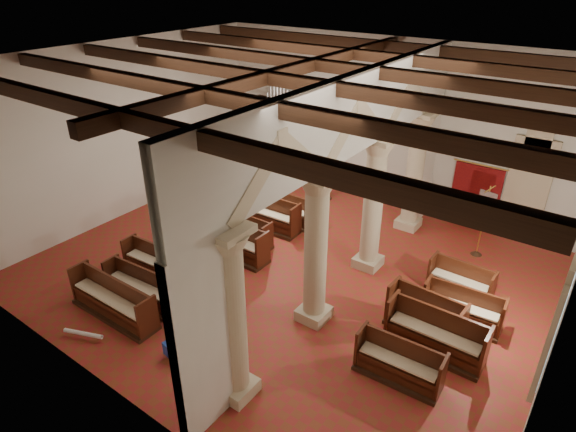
{
  "coord_description": "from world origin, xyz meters",
  "views": [
    {
      "loc": [
        6.98,
        -9.82,
        8.15
      ],
      "look_at": [
        -0.46,
        0.5,
        1.44
      ],
      "focal_mm": 30.0,
      "sensor_mm": 36.0,
      "label": 1
    }
  ],
  "objects_px": {
    "pipe_organ": "(279,146)",
    "processional_banner": "(481,232)",
    "nave_pew_0": "(114,304)",
    "lectern": "(324,188)",
    "aisle_pew_0": "(398,367)"
  },
  "relations": [
    {
      "from": "nave_pew_0",
      "to": "pipe_organ",
      "type": "bearing_deg",
      "value": 101.12
    },
    {
      "from": "nave_pew_0",
      "to": "aisle_pew_0",
      "type": "relative_size",
      "value": 1.42
    },
    {
      "from": "lectern",
      "to": "aisle_pew_0",
      "type": "height_order",
      "value": "lectern"
    },
    {
      "from": "pipe_organ",
      "to": "processional_banner",
      "type": "xyz_separation_m",
      "value": [
        8.79,
        -1.42,
        -0.58
      ]
    },
    {
      "from": "nave_pew_0",
      "to": "processional_banner",
      "type": "bearing_deg",
      "value": 51.08
    },
    {
      "from": "processional_banner",
      "to": "nave_pew_0",
      "type": "relative_size",
      "value": 0.85
    },
    {
      "from": "pipe_organ",
      "to": "processional_banner",
      "type": "relative_size",
      "value": 1.87
    },
    {
      "from": "lectern",
      "to": "nave_pew_0",
      "type": "xyz_separation_m",
      "value": [
        -0.74,
        -9.04,
        -0.13
      ]
    },
    {
      "from": "lectern",
      "to": "nave_pew_0",
      "type": "bearing_deg",
      "value": -87.74
    },
    {
      "from": "pipe_organ",
      "to": "nave_pew_0",
      "type": "xyz_separation_m",
      "value": [
        2.05,
        -9.93,
        -1.02
      ]
    },
    {
      "from": "pipe_organ",
      "to": "lectern",
      "type": "height_order",
      "value": "pipe_organ"
    },
    {
      "from": "lectern",
      "to": "aisle_pew_0",
      "type": "distance_m",
      "value": 9.1
    },
    {
      "from": "lectern",
      "to": "pipe_organ",
      "type": "bearing_deg",
      "value": 169.2
    },
    {
      "from": "lectern",
      "to": "processional_banner",
      "type": "xyz_separation_m",
      "value": [
        6.0,
        -0.53,
        0.31
      ]
    },
    {
      "from": "pipe_organ",
      "to": "nave_pew_0",
      "type": "height_order",
      "value": "pipe_organ"
    }
  ]
}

